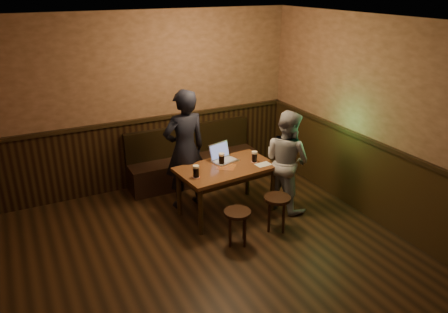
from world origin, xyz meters
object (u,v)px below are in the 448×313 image
(bench, at_px, (193,164))
(pint_right, at_px, (255,157))
(stool_right, at_px, (277,203))
(person_grey, at_px, (287,161))
(person_suit, at_px, (185,150))
(pub_table, at_px, (226,173))
(stool_left, at_px, (237,218))
(laptop, at_px, (222,156))
(pint_left, at_px, (196,171))
(pint_mid, at_px, (222,159))

(bench, relative_size, pint_right, 13.33)
(stool_right, xyz_separation_m, person_grey, (0.46, 0.47, 0.37))
(person_suit, bearing_deg, stool_right, 120.10)
(pub_table, relative_size, stool_left, 3.07)
(bench, distance_m, person_grey, 1.77)
(pub_table, distance_m, laptop, 0.29)
(stool_right, bearing_deg, stool_left, -174.10)
(person_suit, xyz_separation_m, person_grey, (1.30, -0.73, -0.14))
(stool_right, relative_size, person_grey, 0.32)
(stool_right, xyz_separation_m, laptop, (-0.35, 0.95, 0.41))
(stool_right, height_order, pint_left, pint_left)
(pub_table, bearing_deg, stool_right, -66.09)
(stool_left, bearing_deg, pub_table, 72.94)
(pub_table, height_order, person_grey, person_grey)
(person_suit, bearing_deg, pub_table, 126.92)
(bench, distance_m, pint_right, 1.43)
(laptop, bearing_deg, bench, 77.98)
(bench, xyz_separation_m, person_suit, (-0.43, -0.75, 0.59))
(bench, xyz_separation_m, pub_table, (-0.00, -1.24, 0.33))
(bench, height_order, stool_right, bench)
(laptop, bearing_deg, stool_right, -84.81)
(pint_left, height_order, pint_mid, pint_mid)
(bench, height_order, pub_table, bench)
(stool_left, bearing_deg, bench, 83.21)
(laptop, bearing_deg, pint_mid, -136.05)
(pub_table, relative_size, pint_left, 8.34)
(laptop, distance_m, person_grey, 0.94)
(bench, xyz_separation_m, person_grey, (0.86, -1.48, 0.45))
(stool_right, height_order, person_suit, person_suit)
(pint_right, bearing_deg, pub_table, 176.51)
(person_suit, bearing_deg, pint_right, 145.02)
(bench, bearing_deg, person_grey, -59.72)
(pint_mid, bearing_deg, pint_right, -15.03)
(pint_left, xyz_separation_m, person_grey, (1.39, -0.11, -0.06))
(stool_left, height_order, pint_left, pint_left)
(pint_mid, bearing_deg, bench, 88.78)
(pub_table, distance_m, person_suit, 0.70)
(pint_mid, relative_size, pint_right, 1.06)
(pub_table, bearing_deg, pint_left, -171.46)
(bench, relative_size, person_grey, 1.45)
(pub_table, bearing_deg, pint_right, -9.20)
(pint_left, relative_size, person_suit, 0.10)
(pint_right, relative_size, laptop, 0.39)
(bench, relative_size, stool_left, 4.67)
(stool_left, xyz_separation_m, pint_mid, (0.22, 0.88, 0.45))
(pub_table, xyz_separation_m, stool_left, (-0.24, -0.78, -0.26))
(stool_left, relative_size, stool_right, 0.96)
(bench, bearing_deg, stool_right, -78.21)
(pub_table, distance_m, pint_mid, 0.21)
(pint_mid, xyz_separation_m, person_grey, (0.89, -0.34, -0.07))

